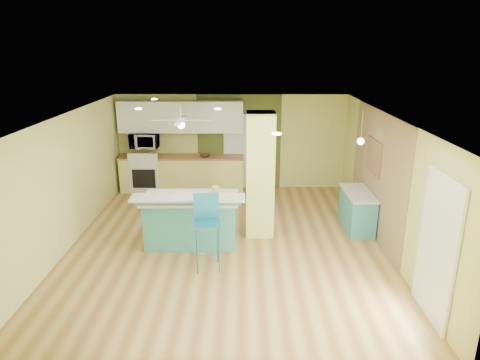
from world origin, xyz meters
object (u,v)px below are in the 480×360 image
Objects in this scene: fruit_bowl at (205,156)px; canister at (216,190)px; side_counter at (357,210)px; bar_stool at (207,219)px; peninsula at (191,219)px.

canister is at bearing -81.09° from fruit_bowl.
fruit_bowl is at bearing 145.10° from side_counter.
bar_stool is 3.46m from side_counter.
canister reaches higher than peninsula.
side_counter is at bearing -34.90° from fruit_bowl.
canister is at bearing 20.19° from peninsula.
bar_stool is 1.05× the size of side_counter.
peninsula is at bearing 105.36° from bar_stool.
fruit_bowl is (-0.37, 4.00, 0.09)m from bar_stool.
bar_stool reaches higher than fruit_bowl.
bar_stool reaches higher than canister.
bar_stool is 4.02m from fruit_bowl.
bar_stool is (0.39, -0.91, 0.37)m from peninsula.
peninsula is 1.05m from bar_stool.
peninsula reaches higher than side_counter.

